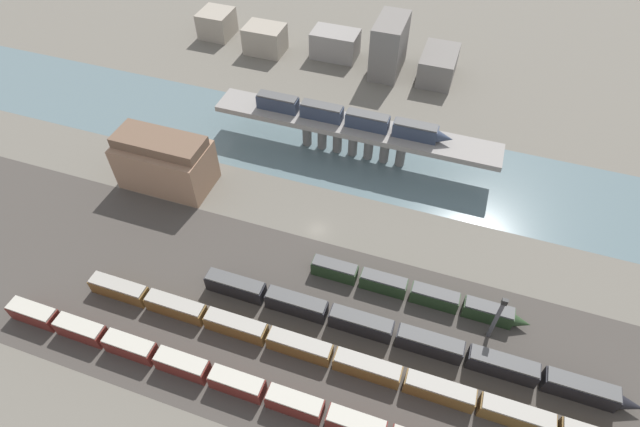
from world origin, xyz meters
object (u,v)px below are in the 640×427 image
object	(u,v)px
train_on_bridge	(350,117)
train_yard_mid	(341,359)
train_yard_near	(216,376)
train_yard_far	(402,336)
signal_tower	(497,318)
warehouse_building	(165,162)
train_yard_outer	(414,292)

from	to	relation	value
train_on_bridge	train_yard_mid	xyz separation A→B (m)	(15.41, -55.66, -9.30)
train_on_bridge	train_yard_near	bearing A→B (deg)	-93.50
train_on_bridge	train_yard_near	xyz separation A→B (m)	(-4.01, -65.62, -9.21)
train_yard_far	signal_tower	distance (m)	16.94
train_on_bridge	warehouse_building	distance (m)	44.83
train_yard_mid	train_yard_outer	xyz separation A→B (m)	(9.36, 18.10, 0.02)
train_yard_near	train_yard_far	world-z (taller)	train_yard_far
train_yard_mid	signal_tower	distance (m)	28.55
warehouse_building	signal_tower	bearing A→B (deg)	-12.57
train_yard_near	train_yard_outer	distance (m)	40.20
train_yard_mid	train_yard_far	distance (m)	12.14
train_on_bridge	train_yard_near	size ratio (longest dim) A/B	0.56
train_on_bridge	signal_tower	bearing A→B (deg)	-46.15
train_on_bridge	train_yard_mid	size ratio (longest dim) A/B	0.47
train_yard_far	signal_tower	xyz separation A→B (m)	(15.09, 6.43, 4.22)
train_yard_near	signal_tower	world-z (taller)	signal_tower
train_yard_far	train_yard_mid	bearing A→B (deg)	-139.37
train_yard_far	train_yard_near	bearing A→B (deg)	-148.04
train_yard_mid	train_yard_outer	world-z (taller)	train_yard_outer
train_yard_outer	signal_tower	bearing A→B (deg)	-14.16
train_yard_outer	train_yard_far	bearing A→B (deg)	-90.84
train_yard_near	warehouse_building	distance (m)	53.53
train_on_bridge	train_yard_mid	distance (m)	58.50
train_yard_far	train_yard_outer	size ratio (longest dim) A/B	1.86
train_yard_near	train_yard_outer	world-z (taller)	train_yard_near
train_yard_far	train_on_bridge	bearing A→B (deg)	117.27
train_on_bridge	train_yard_outer	size ratio (longest dim) A/B	1.13
signal_tower	warehouse_building	bearing A→B (deg)	167.43
warehouse_building	train_on_bridge	bearing A→B (deg)	32.74
train_yard_mid	train_yard_outer	bearing A→B (deg)	62.66
train_on_bridge	warehouse_building	xyz separation A→B (m)	(-37.50, -24.12, -4.69)
train_yard_near	train_yard_outer	size ratio (longest dim) A/B	2.01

